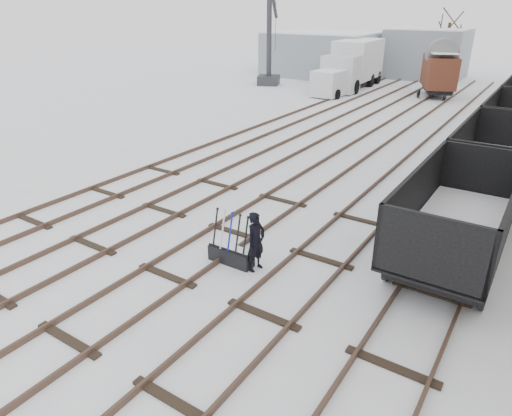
{
  "coord_description": "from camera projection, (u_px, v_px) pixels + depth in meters",
  "views": [
    {
      "loc": [
        7.55,
        -7.23,
        6.54
      ],
      "look_at": [
        1.0,
        2.73,
        1.2
      ],
      "focal_mm": 32.0,
      "sensor_mm": 36.0,
      "label": 1
    }
  ],
  "objects": [
    {
      "name": "ground",
      "position": [
        167.0,
        277.0,
        11.97
      ],
      "size": [
        120.0,
        120.0,
        0.0
      ],
      "primitive_type": "plane",
      "color": "white",
      "rests_on": "ground"
    },
    {
      "name": "tracks",
      "position": [
        361.0,
        148.0,
        22.37
      ],
      "size": [
        13.9,
        52.0,
        0.16
      ],
      "color": "black",
      "rests_on": "ground"
    },
    {
      "name": "shed_left",
      "position": [
        322.0,
        54.0,
        45.11
      ],
      "size": [
        10.0,
        8.0,
        4.1
      ],
      "color": "#919AA3",
      "rests_on": "ground"
    },
    {
      "name": "shed_right",
      "position": [
        426.0,
        53.0,
        43.56
      ],
      "size": [
        7.0,
        6.0,
        4.5
      ],
      "color": "#919AA3",
      "rests_on": "ground"
    },
    {
      "name": "ground_frame",
      "position": [
        231.0,
        254.0,
        12.51
      ],
      "size": [
        1.3,
        0.43,
        1.49
      ],
      "rotation": [
        0.0,
        0.0,
        0.01
      ],
      "color": "black",
      "rests_on": "ground"
    },
    {
      "name": "worker",
      "position": [
        256.0,
        242.0,
        11.99
      ],
      "size": [
        0.49,
        0.66,
        1.66
      ],
      "primitive_type": "imported",
      "rotation": [
        0.0,
        0.0,
        1.41
      ],
      "color": "black",
      "rests_on": "ground"
    },
    {
      "name": "freight_wagon_a",
      "position": [
        456.0,
        228.0,
        12.4
      ],
      "size": [
        2.47,
        6.19,
        2.53
      ],
      "color": "black",
      "rests_on": "ground"
    },
    {
      "name": "freight_wagon_b",
      "position": [
        492.0,
        165.0,
        17.28
      ],
      "size": [
        2.47,
        6.19,
        2.53
      ],
      "color": "black",
      "rests_on": "ground"
    },
    {
      "name": "freight_wagon_c",
      "position": [
        512.0,
        130.0,
        22.16
      ],
      "size": [
        2.47,
        6.19,
        2.53
      ],
      "color": "black",
      "rests_on": "ground"
    },
    {
      "name": "box_van_wagon",
      "position": [
        439.0,
        71.0,
        34.65
      ],
      "size": [
        3.72,
        4.86,
        3.31
      ],
      "rotation": [
        0.0,
        0.0,
        0.38
      ],
      "color": "black",
      "rests_on": "ground"
    },
    {
      "name": "lorry",
      "position": [
        354.0,
        64.0,
        38.3
      ],
      "size": [
        3.08,
        8.54,
        3.82
      ],
      "rotation": [
        0.0,
        0.0,
        0.05
      ],
      "color": "black",
      "rests_on": "ground"
    },
    {
      "name": "panel_van",
      "position": [
        335.0,
        82.0,
        35.48
      ],
      "size": [
        2.16,
        4.6,
        1.99
      ],
      "rotation": [
        0.0,
        0.0,
        -0.05
      ],
      "color": "silver",
      "rests_on": "ground"
    },
    {
      "name": "crane",
      "position": [
        270.0,
        57.0,
        39.69
      ],
      "size": [
        2.36,
        5.37,
        9.03
      ],
      "rotation": [
        0.0,
        0.0,
        0.4
      ],
      "color": "#2A2B2F",
      "rests_on": "ground"
    },
    {
      "name": "tree_far_left",
      "position": [
        446.0,
        50.0,
        43.88
      ],
      "size": [
        0.3,
        0.3,
        4.98
      ],
      "primitive_type": "cylinder",
      "color": "black",
      "rests_on": "ground"
    }
  ]
}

